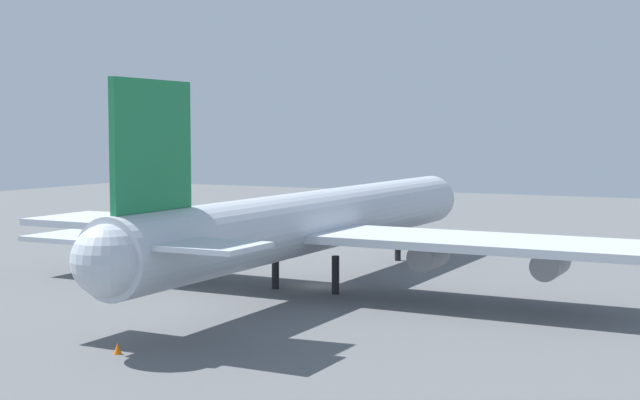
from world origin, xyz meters
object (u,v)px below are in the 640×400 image
(cargo_airplane, at_px, (318,222))
(safety_cone_nose, at_px, (428,247))
(safety_cone_tail, at_px, (118,348))
(maintenance_van, at_px, (170,252))

(cargo_airplane, xyz_separation_m, safety_cone_nose, (30.44, 0.20, -5.88))
(safety_cone_nose, height_order, safety_cone_tail, safety_cone_nose)
(maintenance_van, relative_size, safety_cone_nose, 4.69)
(safety_cone_nose, distance_m, safety_cone_tail, 59.86)
(maintenance_van, distance_m, safety_cone_tail, 42.46)
(cargo_airplane, relative_size, maintenance_van, 16.91)
(cargo_airplane, distance_m, safety_cone_tail, 30.00)
(safety_cone_nose, bearing_deg, maintenance_van, 137.15)
(safety_cone_nose, xyz_separation_m, safety_cone_tail, (-59.85, -0.33, -0.02))
(maintenance_van, height_order, safety_cone_nose, maintenance_van)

